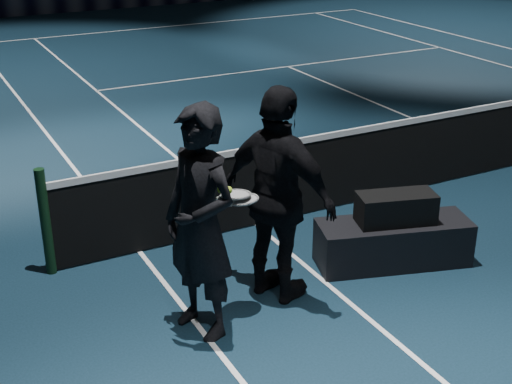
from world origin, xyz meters
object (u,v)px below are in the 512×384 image
(player_b, at_px, (279,197))
(racket_lower, at_px, (243,199))
(racket_bag, at_px, (396,208))
(player_bench, at_px, (393,243))
(player_a, at_px, (200,224))
(racket_upper, at_px, (236,194))
(tennis_balls, at_px, (224,188))

(player_b, relative_size, racket_lower, 2.95)
(racket_bag, bearing_deg, player_bench, 0.00)
(player_a, relative_size, racket_lower, 2.95)
(racket_upper, relative_size, tennis_balls, 5.67)
(player_bench, bearing_deg, racket_lower, -160.51)
(player_bench, distance_m, racket_lower, 1.92)
(player_b, relative_size, racket_upper, 2.95)
(player_b, distance_m, racket_lower, 0.41)
(player_bench, height_order, player_b, player_b)
(player_b, height_order, tennis_balls, player_b)
(player_bench, distance_m, player_a, 2.30)
(racket_lower, relative_size, racket_upper, 1.00)
(racket_bag, distance_m, player_b, 1.38)
(player_bench, bearing_deg, player_b, -163.34)
(tennis_balls, bearing_deg, player_a, -166.78)
(racket_lower, height_order, tennis_balls, tennis_balls)
(player_bench, relative_size, racket_upper, 2.25)
(player_bench, bearing_deg, player_a, -158.56)
(player_bench, xyz_separation_m, player_a, (-2.16, -0.18, 0.77))
(player_b, xyz_separation_m, tennis_balls, (-0.58, -0.12, 0.25))
(racket_bag, bearing_deg, player_a, -158.56)
(tennis_balls, bearing_deg, player_b, 11.61)
(player_a, bearing_deg, racket_upper, 87.96)
(player_bench, height_order, racket_bag, racket_bag)
(racket_bag, xyz_separation_m, player_b, (-1.32, 0.00, 0.39))
(player_bench, distance_m, racket_bag, 0.38)
(player_bench, bearing_deg, racket_bag, 0.00)
(racket_upper, bearing_deg, player_bench, -14.40)
(player_bench, relative_size, player_a, 0.76)
(player_bench, distance_m, player_b, 1.53)
(racket_bag, xyz_separation_m, player_a, (-2.16, -0.18, 0.39))
(racket_bag, distance_m, racket_lower, 1.78)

